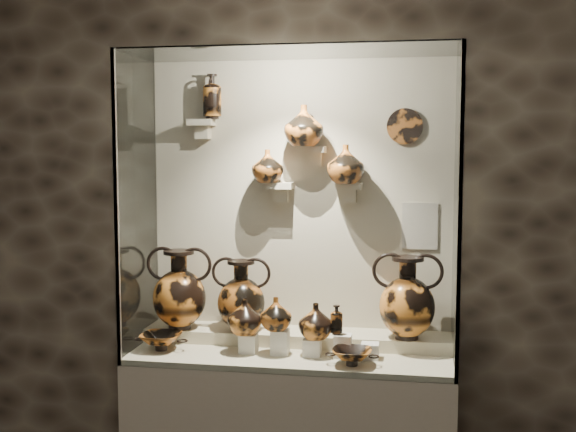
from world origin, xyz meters
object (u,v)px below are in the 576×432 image
object	(u,v)px
kylix_right	(352,355)
ovoid_vase_b	(304,126)
amphora_mid	(241,295)
amphora_left	(179,289)
lekythos_small	(337,318)
lekythos_tall	(212,94)
ovoid_vase_a	(268,166)
ovoid_vase_c	(346,164)
kylix_left	(161,340)
jug_a	(245,316)
jug_b	(276,314)
amphora_right	(407,297)
jug_c	(316,321)

from	to	relation	value
kylix_right	ovoid_vase_b	world-z (taller)	ovoid_vase_b
amphora_mid	ovoid_vase_b	bearing A→B (deg)	10.29
amphora_left	ovoid_vase_b	world-z (taller)	ovoid_vase_b
lekythos_small	lekythos_tall	size ratio (longest dim) A/B	0.62
amphora_left	ovoid_vase_b	distance (m)	1.14
ovoid_vase_a	ovoid_vase_c	world-z (taller)	ovoid_vase_c
lekythos_tall	ovoid_vase_b	size ratio (longest dim) A/B	1.27
kylix_left	kylix_right	bearing A→B (deg)	-27.60
jug_a	lekythos_small	distance (m)	0.48
jug_b	ovoid_vase_a	world-z (taller)	ovoid_vase_a
jug_b	ovoid_vase_a	xyz separation A→B (m)	(-0.10, 0.26, 0.76)
amphora_left	jug_b	size ratio (longest dim) A/B	2.56
lekythos_small	kylix_left	distance (m)	0.95
kylix_left	kylix_right	world-z (taller)	kylix_left
jug_b	ovoid_vase_a	bearing A→B (deg)	105.00
amphora_mid	lekythos_small	xyz separation A→B (m)	(0.55, -0.18, -0.06)
jug_b	lekythos_small	xyz separation A→B (m)	(0.32, 0.01, -0.01)
lekythos_small	ovoid_vase_a	xyz separation A→B (m)	(-0.41, 0.25, 0.77)
amphora_mid	lekythos_tall	xyz separation A→B (m)	(-0.18, 0.10, 1.11)
amphora_right	jug_c	bearing A→B (deg)	-156.42
jug_c	ovoid_vase_a	size ratio (longest dim) A/B	1.03
jug_a	ovoid_vase_a	bearing A→B (deg)	59.37
jug_b	kylix_left	size ratio (longest dim) A/B	0.63
jug_b	ovoid_vase_b	bearing A→B (deg)	61.13
amphora_left	jug_a	bearing A→B (deg)	-35.12
ovoid_vase_b	amphora_mid	bearing A→B (deg)	-152.71
ovoid_vase_b	ovoid_vase_a	bearing A→B (deg)	-166.66
kylix_right	ovoid_vase_b	size ratio (longest dim) A/B	1.15
kylix_right	kylix_left	bearing A→B (deg)	-169.68
amphora_mid	ovoid_vase_b	size ratio (longest dim) A/B	1.78
lekythos_small	ovoid_vase_b	world-z (taller)	ovoid_vase_b
jug_a	kylix_left	size ratio (longest dim) A/B	0.69
amphora_mid	lekythos_small	bearing A→B (deg)	-16.87
amphora_left	jug_c	size ratio (longest dim) A/B	2.38
jug_a	lekythos_tall	bearing A→B (deg)	115.06
amphora_mid	jug_c	bearing A→B (deg)	-20.52
amphora_right	ovoid_vase_c	xyz separation A→B (m)	(-0.34, 0.08, 0.70)
ovoid_vase_b	ovoid_vase_c	size ratio (longest dim) A/B	1.06
amphora_mid	ovoid_vase_c	xyz separation A→B (m)	(0.57, 0.06, 0.72)
amphora_mid	kylix_right	xyz separation A→B (m)	(0.64, -0.31, -0.22)
amphora_mid	kylix_right	world-z (taller)	amphora_mid
amphora_left	jug_c	world-z (taller)	amphora_left
jug_c	ovoid_vase_c	size ratio (longest dim) A/B	0.90
jug_c	ovoid_vase_c	world-z (taller)	ovoid_vase_c
amphora_right	jug_c	distance (m)	0.50
ovoid_vase_a	kylix_left	bearing A→B (deg)	-167.78
jug_b	ovoid_vase_c	bearing A→B (deg)	31.78
amphora_right	jug_b	size ratio (longest dim) A/B	2.54
amphora_left	amphora_mid	world-z (taller)	amphora_left
amphora_right	lekythos_small	size ratio (longest dim) A/B	2.56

